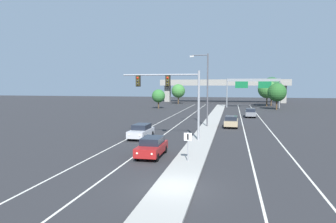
{
  "coord_description": "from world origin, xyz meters",
  "views": [
    {
      "loc": [
        3.18,
        -16.55,
        5.89
      ],
      "look_at": [
        -3.2,
        13.41,
        3.2
      ],
      "focal_mm": 32.55,
      "sensor_mm": 36.0,
      "label": 1
    }
  ],
  "objects_px": {
    "tree_far_right_b": "(267,89)",
    "median_sign_post": "(188,142)",
    "car_receding_tan": "(231,121)",
    "street_lamp_median": "(206,86)",
    "car_oncoming_red": "(152,147)",
    "car_receding_grey": "(250,113)",
    "tree_far_left_a": "(158,96)",
    "tree_far_right_c": "(277,92)",
    "tree_far_left_c": "(178,91)",
    "car_oncoming_silver": "(141,131)",
    "overhead_signal_mast": "(174,90)",
    "highway_sign_gantry": "(253,84)",
    "tree_far_right_a": "(272,87)"
  },
  "relations": [
    {
      "from": "tree_far_left_c",
      "to": "car_oncoming_silver",
      "type": "bearing_deg",
      "value": -83.71
    },
    {
      "from": "tree_far_right_a",
      "to": "highway_sign_gantry",
      "type": "bearing_deg",
      "value": -122.53
    },
    {
      "from": "car_oncoming_red",
      "to": "tree_far_left_c",
      "type": "height_order",
      "value": "tree_far_left_c"
    },
    {
      "from": "car_oncoming_red",
      "to": "tree_far_right_b",
      "type": "distance_m",
      "value": 65.38
    },
    {
      "from": "street_lamp_median",
      "to": "overhead_signal_mast",
      "type": "bearing_deg",
      "value": -102.66
    },
    {
      "from": "car_oncoming_red",
      "to": "car_oncoming_silver",
      "type": "bearing_deg",
      "value": 112.97
    },
    {
      "from": "tree_far_left_c",
      "to": "median_sign_post",
      "type": "bearing_deg",
      "value": -79.34
    },
    {
      "from": "car_receding_tan",
      "to": "tree_far_right_c",
      "type": "xyz_separation_m",
      "value": [
        10.37,
        32.83,
        3.29
      ]
    },
    {
      "from": "car_receding_tan",
      "to": "tree_far_left_a",
      "type": "xyz_separation_m",
      "value": [
        -17.96,
        30.7,
        2.29
      ]
    },
    {
      "from": "tree_far_right_b",
      "to": "car_receding_grey",
      "type": "bearing_deg",
      "value": -101.23
    },
    {
      "from": "tree_far_left_c",
      "to": "car_oncoming_red",
      "type": "bearing_deg",
      "value": -81.69
    },
    {
      "from": "street_lamp_median",
      "to": "tree_far_right_c",
      "type": "bearing_deg",
      "value": 67.49
    },
    {
      "from": "car_oncoming_red",
      "to": "tree_far_right_a",
      "type": "bearing_deg",
      "value": 75.42
    },
    {
      "from": "tree_far_right_b",
      "to": "tree_far_left_a",
      "type": "xyz_separation_m",
      "value": [
        -27.29,
        -13.63,
        -1.57
      ]
    },
    {
      "from": "overhead_signal_mast",
      "to": "median_sign_post",
      "type": "bearing_deg",
      "value": -72.53
    },
    {
      "from": "car_oncoming_silver",
      "to": "tree_far_right_b",
      "type": "bearing_deg",
      "value": 71.13
    },
    {
      "from": "car_receding_tan",
      "to": "tree_far_left_a",
      "type": "bearing_deg",
      "value": 120.32
    },
    {
      "from": "tree_far_right_b",
      "to": "median_sign_post",
      "type": "bearing_deg",
      "value": -100.85
    },
    {
      "from": "overhead_signal_mast",
      "to": "tree_far_right_c",
      "type": "height_order",
      "value": "overhead_signal_mast"
    },
    {
      "from": "median_sign_post",
      "to": "car_oncoming_red",
      "type": "bearing_deg",
      "value": 155.24
    },
    {
      "from": "overhead_signal_mast",
      "to": "tree_far_right_b",
      "type": "xyz_separation_m",
      "value": [
        15.27,
        55.82,
        -0.67
      ]
    },
    {
      "from": "tree_far_right_b",
      "to": "tree_far_right_c",
      "type": "bearing_deg",
      "value": -84.83
    },
    {
      "from": "tree_far_right_c",
      "to": "overhead_signal_mast",
      "type": "bearing_deg",
      "value": -110.2
    },
    {
      "from": "car_receding_tan",
      "to": "tree_far_left_c",
      "type": "bearing_deg",
      "value": 108.12
    },
    {
      "from": "car_receding_grey",
      "to": "tree_far_right_b",
      "type": "xyz_separation_m",
      "value": [
        5.97,
        30.08,
        3.86
      ]
    },
    {
      "from": "overhead_signal_mast",
      "to": "car_oncoming_red",
      "type": "xyz_separation_m",
      "value": [
        -0.36,
        -7.56,
        -4.53
      ]
    },
    {
      "from": "car_oncoming_red",
      "to": "tree_far_right_a",
      "type": "relative_size",
      "value": 0.56
    },
    {
      "from": "overhead_signal_mast",
      "to": "highway_sign_gantry",
      "type": "xyz_separation_m",
      "value": [
        11.1,
        49.2,
        0.81
      ]
    },
    {
      "from": "car_oncoming_red",
      "to": "tree_far_left_a",
      "type": "relative_size",
      "value": 0.94
    },
    {
      "from": "overhead_signal_mast",
      "to": "highway_sign_gantry",
      "type": "bearing_deg",
      "value": 77.28
    },
    {
      "from": "median_sign_post",
      "to": "car_oncoming_silver",
      "type": "height_order",
      "value": "median_sign_post"
    },
    {
      "from": "car_receding_tan",
      "to": "median_sign_post",
      "type": "bearing_deg",
      "value": -98.58
    },
    {
      "from": "tree_far_left_a",
      "to": "median_sign_post",
      "type": "bearing_deg",
      "value": -73.82
    },
    {
      "from": "car_oncoming_red",
      "to": "tree_far_right_c",
      "type": "relative_size",
      "value": 0.71
    },
    {
      "from": "car_oncoming_red",
      "to": "car_receding_tan",
      "type": "xyz_separation_m",
      "value": [
        6.3,
        19.04,
        0.0
      ]
    },
    {
      "from": "street_lamp_median",
      "to": "tree_far_left_c",
      "type": "distance_m",
      "value": 52.38
    },
    {
      "from": "tree_far_right_a",
      "to": "car_oncoming_silver",
      "type": "bearing_deg",
      "value": -109.48
    },
    {
      "from": "median_sign_post",
      "to": "car_oncoming_red",
      "type": "distance_m",
      "value": 3.61
    },
    {
      "from": "overhead_signal_mast",
      "to": "car_receding_tan",
      "type": "bearing_deg",
      "value": 62.66
    },
    {
      "from": "car_receding_grey",
      "to": "car_oncoming_red",
      "type": "bearing_deg",
      "value": -106.17
    },
    {
      "from": "street_lamp_median",
      "to": "tree_far_left_c",
      "type": "bearing_deg",
      "value": 104.26
    },
    {
      "from": "car_oncoming_red",
      "to": "tree_far_left_c",
      "type": "relative_size",
      "value": 0.73
    },
    {
      "from": "street_lamp_median",
      "to": "car_oncoming_red",
      "type": "xyz_separation_m",
      "value": [
        -2.8,
        -18.4,
        -4.97
      ]
    },
    {
      "from": "car_oncoming_red",
      "to": "tree_far_left_a",
      "type": "height_order",
      "value": "tree_far_left_a"
    },
    {
      "from": "tree_far_left_a",
      "to": "car_oncoming_red",
      "type": "bearing_deg",
      "value": -76.81
    },
    {
      "from": "car_oncoming_silver",
      "to": "tree_far_right_c",
      "type": "height_order",
      "value": "tree_far_right_c"
    },
    {
      "from": "street_lamp_median",
      "to": "car_receding_tan",
      "type": "height_order",
      "value": "street_lamp_median"
    },
    {
      "from": "median_sign_post",
      "to": "tree_far_left_c",
      "type": "bearing_deg",
      "value": 100.66
    },
    {
      "from": "street_lamp_median",
      "to": "tree_far_right_c",
      "type": "relative_size",
      "value": 1.59
    },
    {
      "from": "car_receding_tan",
      "to": "tree_far_right_b",
      "type": "xyz_separation_m",
      "value": [
        9.33,
        44.34,
        3.86
      ]
    }
  ]
}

